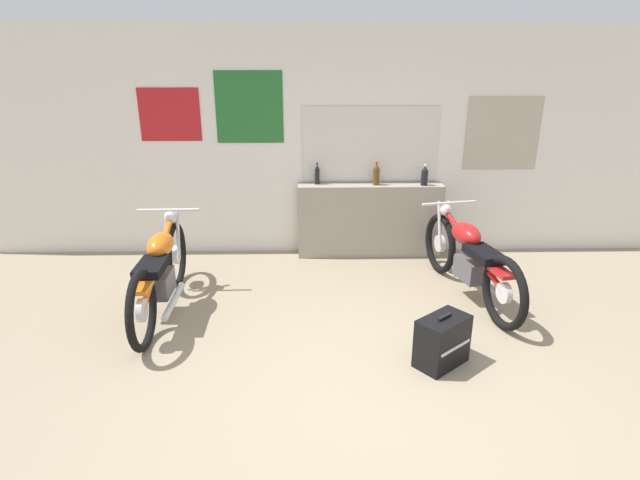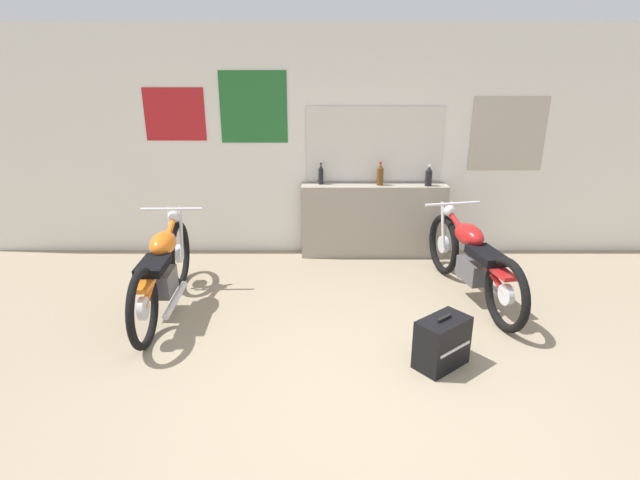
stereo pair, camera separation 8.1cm
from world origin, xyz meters
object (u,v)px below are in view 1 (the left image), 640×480
(hard_case_black, at_px, (442,341))
(bottle_center, at_px, (425,176))
(motorcycle_orange, at_px, (161,271))
(bottle_leftmost, at_px, (317,175))
(motorcycle_red, at_px, (469,258))
(bottle_left_center, at_px, (376,175))

(hard_case_black, bearing_deg, bottle_center, 82.24)
(hard_case_black, bearing_deg, motorcycle_orange, 159.23)
(bottle_leftmost, xyz_separation_m, bottle_center, (1.32, -0.09, -0.00))
(hard_case_black, bearing_deg, motorcycle_red, 65.13)
(motorcycle_orange, bearing_deg, bottle_center, 27.56)
(bottle_left_center, relative_size, motorcycle_red, 0.14)
(bottle_center, bearing_deg, bottle_leftmost, 176.22)
(bottle_leftmost, bearing_deg, bottle_left_center, -3.84)
(bottle_leftmost, height_order, bottle_center, bottle_leftmost)
(motorcycle_red, height_order, motorcycle_orange, motorcycle_orange)
(bottle_leftmost, relative_size, motorcycle_red, 0.13)
(bottle_left_center, relative_size, bottle_center, 1.11)
(bottle_leftmost, relative_size, bottle_center, 1.03)
(motorcycle_red, bearing_deg, bottle_leftmost, 140.72)
(bottle_leftmost, height_order, hard_case_black, bottle_leftmost)
(bottle_left_center, height_order, bottle_center, bottle_left_center)
(bottle_leftmost, bearing_deg, hard_case_black, -68.89)
(motorcycle_orange, bearing_deg, bottle_leftmost, 45.60)
(bottle_center, distance_m, motorcycle_orange, 3.30)
(bottle_left_center, height_order, hard_case_black, bottle_left_center)
(bottle_leftmost, xyz_separation_m, hard_case_black, (0.99, -2.55, -0.83))
(motorcycle_orange, height_order, hard_case_black, motorcycle_orange)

